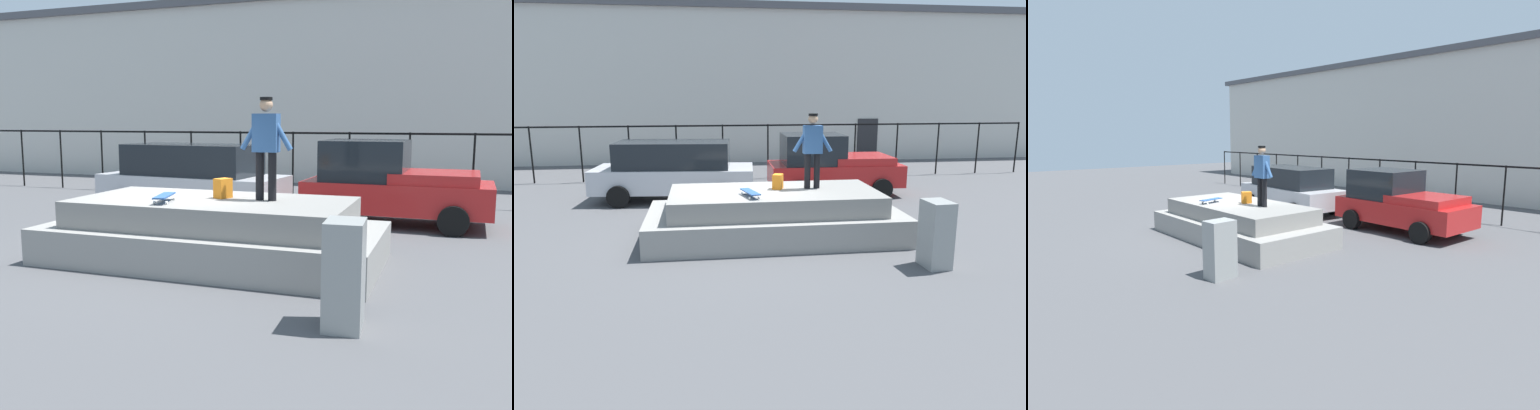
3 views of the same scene
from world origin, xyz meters
The scene contains 10 objects.
ground_plane centered at (0.00, 0.00, 0.00)m, with size 60.00×60.00×0.00m, color #4C4C4F.
concrete_ledge centered at (0.82, -0.32, 0.48)m, with size 5.66×2.81×1.06m.
skateboarder centered at (1.72, -0.16, 2.04)m, with size 0.92×0.25×1.70m.
skateboard centered at (0.22, -0.91, 1.16)m, with size 0.39×0.80×0.12m.
backpack centered at (0.93, -0.14, 1.23)m, with size 0.28×0.20×0.34m, color orange.
car_silver_hatchback_near centered at (-1.63, 3.89, 0.95)m, with size 4.89×2.46×1.79m.
car_red_pickup_mid centered at (3.27, 4.20, 0.94)m, with size 4.21×2.26×1.93m.
utility_box centered at (3.53, -2.72, 0.63)m, with size 0.44×0.60×1.27m, color gray.
fence_row centered at (0.00, 7.49, 1.36)m, with size 24.06×0.06×2.05m.
warehouse_building centered at (0.00, 15.32, 3.59)m, with size 36.42×7.24×7.16m.
Camera 2 is at (-0.74, -10.98, 3.21)m, focal length 34.25 mm.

